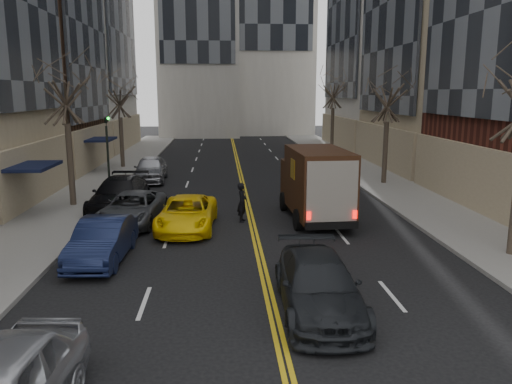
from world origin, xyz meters
The scene contains 18 objects.
sidewalk_left centered at (-9.00, 27.00, 0.07)m, with size 4.00×66.00×0.15m, color slate.
sidewalk_right centered at (9.00, 27.00, 0.07)m, with size 4.00×66.00×0.15m, color slate.
tree_lf_mid centered at (-8.80, 20.00, 6.60)m, with size 3.20×3.20×8.91m.
tree_lf_far centered at (-8.80, 33.00, 6.02)m, with size 3.20×3.20×8.12m.
tree_rt_mid centered at (8.80, 25.00, 6.17)m, with size 3.20×3.20×8.32m.
tree_rt_far centered at (8.80, 40.00, 6.74)m, with size 3.20×3.20×9.11m.
traffic_signal centered at (-7.39, 22.00, 2.82)m, with size 0.29×0.26×4.70m.
ups_truck centered at (2.89, 16.69, 1.65)m, with size 2.67×6.08×3.28m.
observer_sedan centered at (1.20, 7.16, 0.73)m, with size 2.17×5.07×1.46m.
taxi centered at (-2.80, 15.49, 0.68)m, with size 2.27×4.92×1.37m, color yellow.
pedestrian centered at (-0.42, 16.61, 0.88)m, with size 0.64×0.42×1.76m, color black.
parked_lf_b centered at (-5.43, 11.65, 0.73)m, with size 1.54×4.43×1.46m, color #121A3A.
parked_lf_c centered at (-5.25, 16.59, 0.69)m, with size 2.28×4.94×1.37m, color #43454A.
parked_lf_d centered at (-6.30, 19.07, 0.81)m, with size 2.27×5.59×1.62m, color black.
parked_lf_e centered at (-5.91, 27.19, 0.82)m, with size 1.94×4.83×1.65m, color #9B9CA2.
parked_rt_a centered at (5.10, 25.70, 0.82)m, with size 1.73×4.96×1.64m, color #494B50.
parked_rt_b centered at (6.30, 32.09, 0.69)m, with size 2.28×4.94×1.37m, color #ACAFB4.
parked_rt_c centered at (5.10, 34.28, 0.64)m, with size 1.80×4.44×1.29m, color black.
Camera 1 is at (-1.30, -5.09, 5.74)m, focal length 35.00 mm.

